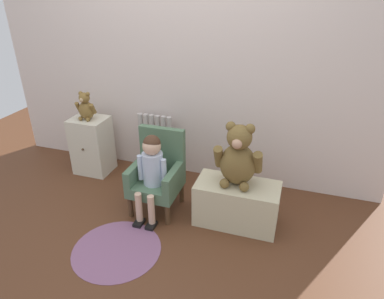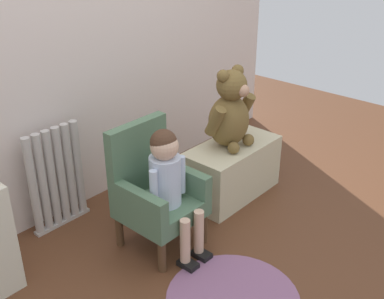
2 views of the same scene
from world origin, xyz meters
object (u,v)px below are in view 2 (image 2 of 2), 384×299
Objects in this scene: radiator at (57,178)px; child_armchair at (154,190)px; large_teddy_bear at (230,112)px; floor_rug at (233,298)px; low_bench at (232,170)px; child_figure at (168,175)px.

child_armchair reaches higher than radiator.
large_teddy_bear reaches higher than child_armchair.
floor_rug is at bearing -81.44° from radiator.
low_bench is 1.00× the size of floor_rug.
child_figure reaches higher than floor_rug.
large_teddy_bear is at bearing -30.18° from radiator.
large_teddy_bear is at bearing 39.49° from floor_rug.
large_teddy_bear is (0.68, 0.00, 0.26)m from child_armchair.
radiator is 1.12m from large_teddy_bear.
floor_rug is at bearing -140.51° from large_teddy_bear.
radiator is 1.12m from low_bench.
child_figure is (0.26, -0.66, 0.16)m from radiator.
large_teddy_bear is at bearing 0.38° from child_armchair.
low_bench is at bearing -1.24° from child_armchair.
radiator reaches higher than low_bench.
floor_rug is at bearing -99.26° from child_figure.
large_teddy_bear is (-0.02, 0.02, 0.41)m from low_bench.
child_armchair is at bearing 82.40° from floor_rug.
large_teddy_bear is (0.94, -0.55, 0.28)m from radiator.
radiator is 0.94× the size of floor_rug.
child_figure is at bearing -68.62° from radiator.
large_teddy_bear reaches higher than low_bench.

